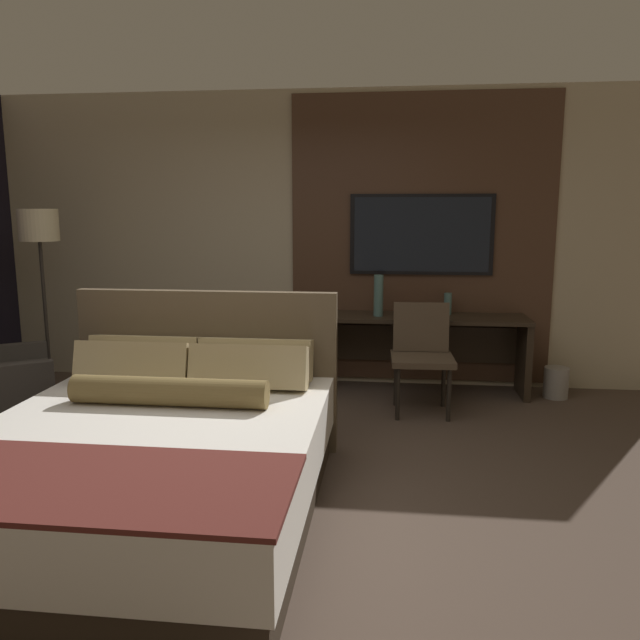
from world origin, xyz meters
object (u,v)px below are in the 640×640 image
object	(u,v)px
bed	(156,456)
desk_chair	(422,347)
book	(410,314)
waste_bin	(556,382)
desk	(419,339)
tv	(421,235)
vase_tall	(378,296)
vase_short	(448,304)
floor_lamp	(40,240)

from	to	relation	value
bed	desk_chair	size ratio (longest dim) A/B	2.49
book	waste_bin	bearing A→B (deg)	-2.30
waste_bin	bed	bearing A→B (deg)	-138.03
desk	desk_chair	xyz separation A→B (m)	(-0.00, -0.56, 0.05)
desk_chair	book	xyz separation A→B (m)	(-0.09, 0.55, 0.19)
bed	tv	bearing A→B (deg)	60.81
desk	vase_tall	xyz separation A→B (m)	(-0.38, -0.09, 0.41)
bed	vase_tall	xyz separation A→B (m)	(1.17, 2.50, 0.58)
tv	waste_bin	distance (m)	1.83
bed	book	bearing A→B (deg)	60.34
vase_tall	book	world-z (taller)	vase_tall
vase_tall	book	size ratio (longest dim) A/B	1.48
desk	vase_short	distance (m)	0.42
desk	vase_short	world-z (taller)	vase_short
vase_tall	desk	bearing A→B (deg)	12.59
bed	vase_short	size ratio (longest dim) A/B	11.26
desk_chair	waste_bin	bearing A→B (deg)	19.54
tv	floor_lamp	xyz separation A→B (m)	(-3.36, -0.76, -0.04)
waste_bin	book	bearing A→B (deg)	177.70
floor_lamp	vase_tall	world-z (taller)	floor_lamp
desk_chair	book	world-z (taller)	desk_chair
vase_tall	waste_bin	world-z (taller)	vase_tall
tv	desk_chair	world-z (taller)	tv
vase_short	tv	bearing A→B (deg)	153.68
vase_short	waste_bin	size ratio (longest dim) A/B	0.72
desk	tv	distance (m)	0.98
floor_lamp	vase_short	distance (m)	3.72
book	waste_bin	xyz separation A→B (m)	(1.33, -0.05, -0.60)
vase_tall	vase_short	bearing A→B (deg)	14.51
vase_tall	floor_lamp	bearing A→B (deg)	-171.09
bed	tv	distance (m)	3.39
desk	book	xyz separation A→B (m)	(-0.10, -0.02, 0.24)
desk	vase_tall	distance (m)	0.57
floor_lamp	vase_tall	distance (m)	3.05
vase_tall	book	distance (m)	0.34
tv	vase_short	world-z (taller)	tv
book	tv	bearing A→B (deg)	66.57
tv	book	world-z (taller)	tv
vase_tall	vase_short	world-z (taller)	vase_tall
book	vase_tall	bearing A→B (deg)	-166.24
desk	desk_chair	distance (m)	0.56
desk	waste_bin	distance (m)	1.29
vase_tall	book	xyz separation A→B (m)	(0.29, 0.07, -0.17)
desk	book	size ratio (longest dim) A/B	7.64
bed	floor_lamp	xyz separation A→B (m)	(-1.80, 2.03, 1.09)
desk_chair	desk	bearing A→B (deg)	87.44
tv	book	bearing A→B (deg)	-113.43
vase_short	vase_tall	bearing A→B (deg)	-165.49
tv	desk_chair	size ratio (longest dim) A/B	1.47
book	bed	bearing A→B (deg)	-119.66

